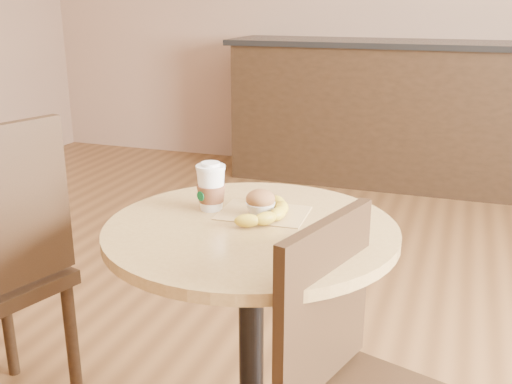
{
  "coord_description": "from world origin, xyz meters",
  "views": [
    {
      "loc": [
        0.55,
        -1.27,
        1.32
      ],
      "look_at": [
        0.05,
        0.16,
        0.83
      ],
      "focal_mm": 42.0,
      "sensor_mm": 36.0,
      "label": 1
    }
  ],
  "objects_px": {
    "cafe_table": "(251,291)",
    "muffin": "(260,203)",
    "banana": "(267,210)",
    "coffee_cup": "(211,188)"
  },
  "relations": [
    {
      "from": "coffee_cup",
      "to": "muffin",
      "type": "relative_size",
      "value": 1.67
    },
    {
      "from": "coffee_cup",
      "to": "muffin",
      "type": "distance_m",
      "value": 0.15
    },
    {
      "from": "cafe_table",
      "to": "muffin",
      "type": "height_order",
      "value": "muffin"
    },
    {
      "from": "muffin",
      "to": "cafe_table",
      "type": "bearing_deg",
      "value": -90.72
    },
    {
      "from": "cafe_table",
      "to": "muffin",
      "type": "relative_size",
      "value": 9.45
    },
    {
      "from": "muffin",
      "to": "banana",
      "type": "relative_size",
      "value": 0.31
    },
    {
      "from": "muffin",
      "to": "banana",
      "type": "distance_m",
      "value": 0.03
    },
    {
      "from": "muffin",
      "to": "coffee_cup",
      "type": "bearing_deg",
      "value": 176.73
    },
    {
      "from": "coffee_cup",
      "to": "muffin",
      "type": "xyz_separation_m",
      "value": [
        0.15,
        -0.01,
        -0.02
      ]
    },
    {
      "from": "coffee_cup",
      "to": "banana",
      "type": "xyz_separation_m",
      "value": [
        0.17,
        -0.01,
        -0.04
      ]
    }
  ]
}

